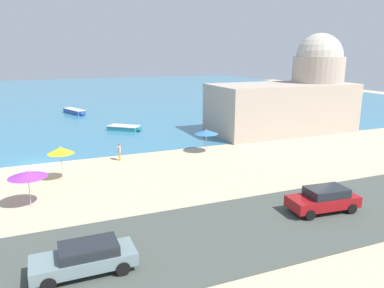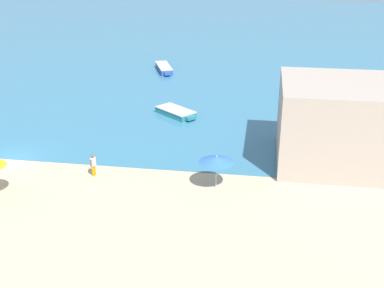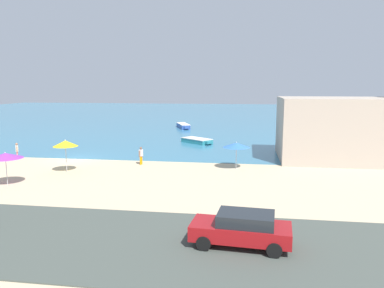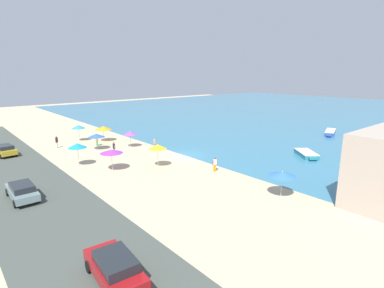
{
  "view_description": "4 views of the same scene",
  "coord_description": "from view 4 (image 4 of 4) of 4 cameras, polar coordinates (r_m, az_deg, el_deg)",
  "views": [
    {
      "loc": [
        0.46,
        -34.51,
        9.64
      ],
      "look_at": [
        12.87,
        -4.66,
        1.66
      ],
      "focal_mm": 35.0,
      "sensor_mm": 36.0,
      "label": 1
    },
    {
      "loc": [
        18.14,
        -29.91,
        14.89
      ],
      "look_at": [
        13.47,
        0.52,
        1.9
      ],
      "focal_mm": 45.0,
      "sensor_mm": 36.0,
      "label": 2
    },
    {
      "loc": [
        16.32,
        -33.47,
        7.02
      ],
      "look_at": [
        11.05,
        2.04,
        1.4
      ],
      "focal_mm": 35.0,
      "sensor_mm": 36.0,
      "label": 3
    },
    {
      "loc": [
        28.65,
        -23.34,
        10.31
      ],
      "look_at": [
        2.43,
        -0.94,
        2.12
      ],
      "focal_mm": 28.0,
      "sensor_mm": 36.0,
      "label": 4
    }
  ],
  "objects": [
    {
      "name": "parked_car_1",
      "position": [
        16.6,
        -14.49,
        -21.82
      ],
      "size": [
        4.47,
        2.23,
        1.51
      ],
      "color": "maroon",
      "rests_on": "coastal_road"
    },
    {
      "name": "beach_umbrella_4",
      "position": [
        47.93,
        -16.54,
        2.94
      ],
      "size": [
        2.5,
        2.5,
        2.44
      ],
      "color": "#B2B2B7",
      "rests_on": "ground_plane"
    },
    {
      "name": "bather_1",
      "position": [
        32.12,
        4.36,
        -3.72
      ],
      "size": [
        0.32,
        0.55,
        1.6
      ],
      "color": "orange",
      "rests_on": "ground_plane"
    },
    {
      "name": "skiff_offshore",
      "position": [
        56.41,
        24.83,
        2.01
      ],
      "size": [
        3.13,
        5.42,
        0.73
      ],
      "color": "#2F509F",
      "rests_on": "sea"
    },
    {
      "name": "bather_0",
      "position": [
        39.72,
        -14.64,
        -0.69
      ],
      "size": [
        0.56,
        0.28,
        1.71
      ],
      "color": "#8651C1",
      "rests_on": "ground_plane"
    },
    {
      "name": "beach_umbrella_7",
      "position": [
        42.91,
        -17.79,
        1.57
      ],
      "size": [
        2.25,
        2.25,
        2.33
      ],
      "color": "#B2B2B7",
      "rests_on": "ground_plane"
    },
    {
      "name": "parked_car_2",
      "position": [
        44.92,
        -32.1,
        -0.94
      ],
      "size": [
        4.39,
        2.29,
        1.38
      ],
      "color": "#AF9124",
      "rests_on": "coastal_road"
    },
    {
      "name": "coastal_road",
      "position": [
        30.91,
        -28.37,
        -7.75
      ],
      "size": [
        80.0,
        8.0,
        0.06
      ],
      "primitive_type": "cube",
      "color": "#444B45",
      "rests_on": "ground_plane"
    },
    {
      "name": "beach_umbrella_3",
      "position": [
        35.86,
        -21.01,
        -0.29
      ],
      "size": [
        2.03,
        2.03,
        2.73
      ],
      "color": "#B2B2B7",
      "rests_on": "ground_plane"
    },
    {
      "name": "ground_plane",
      "position": [
        38.37,
        -1.3,
        -2.23
      ],
      "size": [
        160.0,
        160.0,
        0.0
      ],
      "primitive_type": "plane",
      "color": "#CAB38E"
    },
    {
      "name": "sea",
      "position": [
        84.05,
        29.26,
        4.63
      ],
      "size": [
        150.0,
        110.0,
        0.05
      ],
      "primitive_type": "cube",
      "color": "teal",
      "rests_on": "ground_plane"
    },
    {
      "name": "skiff_nearshore",
      "position": [
        40.53,
        20.96,
        -1.78
      ],
      "size": [
        4.2,
        3.86,
        0.59
      ],
      "color": "teal",
      "rests_on": "sea"
    },
    {
      "name": "bather_2",
      "position": [
        46.1,
        -24.38,
        0.48
      ],
      "size": [
        0.41,
        0.45,
        1.75
      ],
      "color": "silver",
      "rests_on": "ground_plane"
    },
    {
      "name": "beach_umbrella_5",
      "position": [
        43.17,
        -11.7,
        2.05
      ],
      "size": [
        2.04,
        2.04,
        2.34
      ],
      "color": "#B2B2B7",
      "rests_on": "ground_plane"
    },
    {
      "name": "beach_umbrella_0",
      "position": [
        33.29,
        -6.58,
        -0.51
      ],
      "size": [
        1.99,
        1.99,
        2.7
      ],
      "color": "#B2B2B7",
      "rests_on": "ground_plane"
    },
    {
      "name": "bather_3",
      "position": [
        45.4,
        -17.67,
        0.81
      ],
      "size": [
        0.55,
        0.31,
        1.67
      ],
      "color": "green",
      "rests_on": "ground_plane"
    },
    {
      "name": "beach_umbrella_6",
      "position": [
        33.18,
        -15.1,
        -1.38
      ],
      "size": [
        2.42,
        2.42,
        2.4
      ],
      "color": "#B2B2B7",
      "rests_on": "ground_plane"
    },
    {
      "name": "bather_4",
      "position": [
        41.95,
        -7.07,
        0.27
      ],
      "size": [
        0.38,
        0.5,
        1.58
      ],
      "color": "pink",
      "rests_on": "ground_plane"
    },
    {
      "name": "beach_umbrella_2",
      "position": [
        49.23,
        -20.82,
        3.09
      ],
      "size": [
        2.01,
        2.01,
        2.61
      ],
      "color": "#B2B2B7",
      "rests_on": "ground_plane"
    },
    {
      "name": "parked_car_0",
      "position": [
        28.82,
        -29.64,
        -7.74
      ],
      "size": [
        4.53,
        1.89,
        1.37
      ],
      "color": "slate",
      "rests_on": "coastal_road"
    },
    {
      "name": "beach_umbrella_1",
      "position": [
        26.35,
        16.81,
        -5.5
      ],
      "size": [
        2.3,
        2.3,
        2.32
      ],
      "color": "#B2B2B7",
      "rests_on": "ground_plane"
    }
  ]
}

